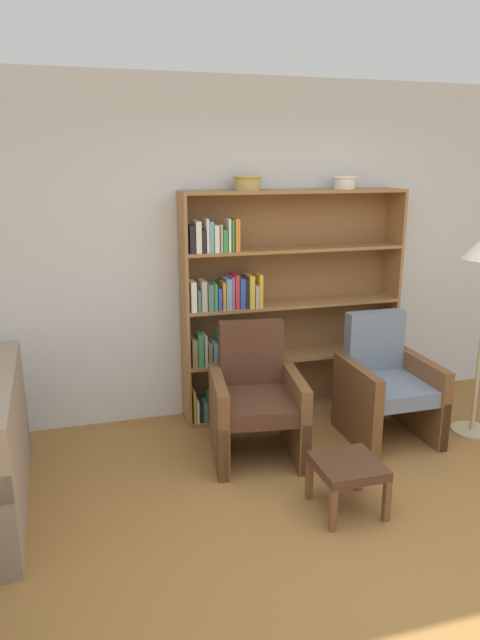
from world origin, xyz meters
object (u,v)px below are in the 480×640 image
(bookshelf, at_px, (271,309))
(bowl_cream, at_px, (248,182))
(bowl_brass, at_px, (345,182))
(armchair_cushioned, at_px, (386,386))
(footstool, at_px, (348,470))
(armchair_leather, at_px, (256,401))

(bookshelf, relative_size, bowl_cream, 8.34)
(bookshelf, relative_size, bowl_brass, 9.59)
(bowl_brass, xyz_separation_m, armchair_cushioned, (0.11, -0.66, -1.53))
(bookshelf, distance_m, armchair_cushioned, 1.11)
(bowl_cream, relative_size, bowl_brass, 1.15)
(bookshelf, xyz_separation_m, footstool, (-0.02, -1.53, -0.65))
(bowl_cream, relative_size, armchair_leather, 0.24)
(bowl_brass, distance_m, footstool, 2.35)
(bookshelf, height_order, armchair_cushioned, bookshelf)
(bowl_cream, distance_m, armchair_leather, 1.68)
(bowl_brass, relative_size, armchair_cushioned, 0.21)
(bookshelf, relative_size, footstool, 4.81)
(footstool, bearing_deg, bowl_cream, 97.18)
(bowl_brass, distance_m, armchair_leather, 1.93)
(bowl_cream, bearing_deg, bookshelf, 4.25)
(bookshelf, distance_m, bowl_brass, 1.20)
(bowl_brass, bearing_deg, armchair_leather, -145.39)
(bookshelf, height_order, footstool, bookshelf)
(bowl_brass, relative_size, armchair_leather, 0.21)
(armchair_leather, distance_m, armchair_cushioned, 1.07)
(footstool, bearing_deg, armchair_leather, 110.71)
(bookshelf, xyz_separation_m, armchair_cushioned, (0.72, -0.68, -0.51))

